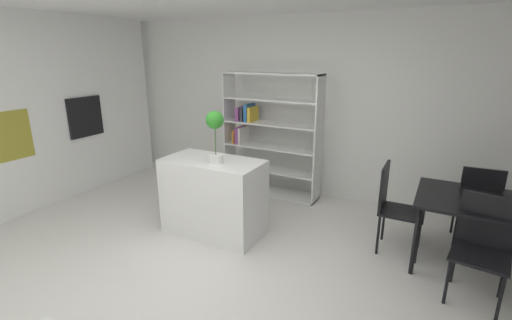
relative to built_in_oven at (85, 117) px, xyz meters
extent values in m
plane|color=silver|center=(3.01, -1.11, -1.18)|extent=(10.24, 10.24, 0.00)
cube|color=white|center=(3.01, 1.57, 0.14)|extent=(7.44, 0.06, 2.65)
cube|color=black|center=(0.00, 0.00, 0.00)|extent=(0.04, 0.56, 0.60)
cylinder|color=#B7BABC|center=(-0.03, 0.00, 0.25)|extent=(0.02, 0.45, 0.02)
cube|color=white|center=(2.52, -0.27, -0.72)|extent=(1.17, 0.62, 0.92)
cylinder|color=white|center=(2.61, -0.33, -0.21)|extent=(0.17, 0.17, 0.10)
cylinder|color=#476633|center=(2.61, -0.33, 0.00)|extent=(0.01, 0.01, 0.32)
sphere|color=#318F29|center=(2.61, -0.33, 0.23)|extent=(0.20, 0.20, 0.20)
cube|color=white|center=(1.83, 1.20, -0.26)|extent=(0.02, 0.34, 1.84)
cube|color=white|center=(3.30, 1.20, -0.26)|extent=(0.02, 0.34, 1.84)
cube|color=white|center=(2.57, 1.20, 0.65)|extent=(1.49, 0.34, 0.02)
cube|color=white|center=(2.57, 1.20, -1.17)|extent=(1.49, 0.34, 0.02)
cube|color=white|center=(2.57, 1.20, -0.80)|extent=(1.45, 0.34, 0.02)
cube|color=white|center=(2.57, 1.20, -0.44)|extent=(1.45, 0.34, 0.02)
cube|color=white|center=(2.57, 1.20, -0.08)|extent=(1.45, 0.34, 0.02)
cube|color=white|center=(2.57, 1.20, 0.28)|extent=(1.45, 0.34, 0.02)
cube|color=orange|center=(1.97, 1.20, -0.33)|extent=(0.03, 0.28, 0.20)
cube|color=#8E4793|center=(2.03, 1.20, -0.30)|extent=(0.05, 0.28, 0.25)
cube|color=silver|center=(2.08, 1.20, -0.30)|extent=(0.03, 0.28, 0.25)
cube|color=#8E4793|center=(2.05, 1.20, 0.03)|extent=(0.06, 0.28, 0.20)
cube|color=#38383D|center=(2.12, 1.20, 0.03)|extent=(0.04, 0.28, 0.20)
cube|color=#2D6BAD|center=(2.19, 1.20, 0.06)|extent=(0.06, 0.28, 0.26)
cube|color=gold|center=(2.25, 1.20, 0.04)|extent=(0.05, 0.28, 0.22)
cube|color=black|center=(5.27, 0.32, -0.45)|extent=(1.17, 0.92, 0.03)
cylinder|color=black|center=(4.75, -0.08, -0.82)|extent=(0.04, 0.04, 0.72)
cylinder|color=black|center=(4.75, 0.72, -0.82)|extent=(0.04, 0.04, 0.72)
cube|color=black|center=(5.27, 0.90, -0.72)|extent=(0.43, 0.45, 0.03)
cube|color=black|center=(5.28, 0.70, -0.46)|extent=(0.40, 0.06, 0.49)
cylinder|color=black|center=(5.43, 1.09, -0.96)|extent=(0.03, 0.03, 0.45)
cylinder|color=black|center=(5.09, 1.07, -0.96)|extent=(0.03, 0.03, 0.45)
cylinder|color=black|center=(5.45, 0.73, -0.96)|extent=(0.03, 0.03, 0.45)
cylinder|color=black|center=(5.11, 0.71, -0.96)|extent=(0.03, 0.03, 0.45)
cube|color=black|center=(4.57, 0.32, -0.71)|extent=(0.45, 0.42, 0.03)
cube|color=black|center=(4.36, 0.32, -0.45)|extent=(0.03, 0.42, 0.49)
cylinder|color=black|center=(4.76, 0.14, -0.95)|extent=(0.03, 0.03, 0.46)
cylinder|color=black|center=(4.76, 0.50, -0.95)|extent=(0.03, 0.03, 0.46)
cylinder|color=black|center=(4.37, 0.14, -0.95)|extent=(0.03, 0.03, 0.46)
cylinder|color=black|center=(4.37, 0.50, -0.95)|extent=(0.03, 0.03, 0.46)
cube|color=black|center=(5.27, -0.26, -0.73)|extent=(0.50, 0.50, 0.03)
cube|color=black|center=(5.30, -0.05, -0.48)|extent=(0.45, 0.09, 0.48)
cylinder|color=black|center=(5.05, -0.42, -0.96)|extent=(0.03, 0.03, 0.43)
cylinder|color=black|center=(5.44, -0.47, -0.96)|extent=(0.03, 0.03, 0.43)
cylinder|color=black|center=(5.10, -0.04, -0.96)|extent=(0.03, 0.03, 0.43)
cylinder|color=black|center=(5.49, -0.09, -0.96)|extent=(0.03, 0.03, 0.43)
camera|label=1|loc=(4.86, -3.57, 0.95)|focal=25.33mm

